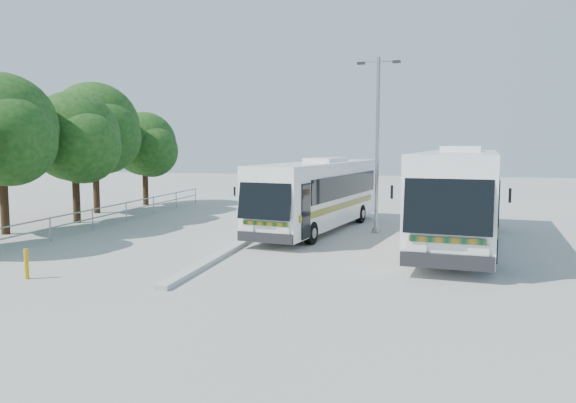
% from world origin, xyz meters
% --- Properties ---
extents(ground, '(100.00, 100.00, 0.00)m').
position_xyz_m(ground, '(0.00, 0.00, 0.00)').
color(ground, '#A1A19C').
rests_on(ground, ground).
extents(kerb_divider, '(0.40, 16.00, 0.15)m').
position_xyz_m(kerb_divider, '(-2.30, 2.00, 0.07)').
color(kerb_divider, '#B2B2AD').
rests_on(kerb_divider, ground).
extents(railing, '(0.06, 22.00, 1.00)m').
position_xyz_m(railing, '(-10.00, 4.00, 0.74)').
color(railing, gray).
rests_on(railing, ground).
extents(tree_far_b, '(5.33, 5.03, 6.96)m').
position_xyz_m(tree_far_b, '(-13.02, 1.20, 4.57)').
color(tree_far_b, '#382314').
rests_on(tree_far_b, ground).
extents(tree_far_c, '(4.97, 4.69, 6.49)m').
position_xyz_m(tree_far_c, '(-12.12, 5.10, 4.26)').
color(tree_far_c, '#382314').
rests_on(tree_far_c, ground).
extents(tree_far_d, '(5.62, 5.30, 7.33)m').
position_xyz_m(tree_far_d, '(-13.31, 8.80, 4.82)').
color(tree_far_d, '#382314').
rests_on(tree_far_d, ground).
extents(tree_far_e, '(4.54, 4.28, 5.92)m').
position_xyz_m(tree_far_e, '(-12.63, 13.30, 3.89)').
color(tree_far_e, '#382314').
rests_on(tree_far_e, ground).
extents(coach_main, '(4.31, 11.34, 3.09)m').
position_xyz_m(coach_main, '(-0.03, 5.39, 1.69)').
color(coach_main, white).
rests_on(coach_main, ground).
extents(coach_adjacent, '(4.08, 13.24, 3.62)m').
position_xyz_m(coach_adjacent, '(5.90, 3.18, 1.98)').
color(coach_adjacent, white).
rests_on(coach_adjacent, ground).
extents(lamppost, '(1.87, 0.33, 7.63)m').
position_xyz_m(lamppost, '(2.56, 5.31, 4.21)').
color(lamppost, gray).
rests_on(lamppost, ground).
extents(bollard, '(0.16, 0.16, 0.89)m').
position_xyz_m(bollard, '(-6.67, -5.65, 0.45)').
color(bollard, '#C9900B').
rests_on(bollard, ground).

